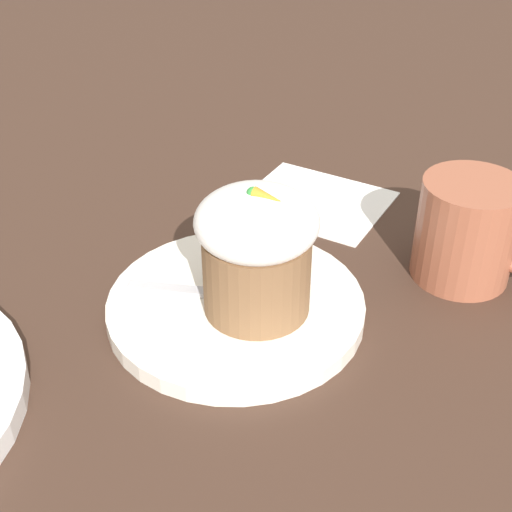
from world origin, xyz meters
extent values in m
plane|color=#3D281E|center=(0.00, 0.00, 0.00)|extent=(4.00, 4.00, 0.00)
cylinder|color=white|center=(0.00, 0.00, 0.01)|extent=(0.20, 0.20, 0.01)
cylinder|color=brown|center=(0.02, 0.00, 0.05)|extent=(0.08, 0.08, 0.06)
ellipsoid|color=white|center=(0.02, 0.00, 0.09)|extent=(0.09, 0.09, 0.05)
cone|color=orange|center=(0.03, 0.00, 0.11)|extent=(0.02, 0.01, 0.01)
sphere|color=green|center=(0.02, 0.00, 0.11)|extent=(0.01, 0.01, 0.01)
cube|color=#B7B7BC|center=(-0.04, -0.01, 0.02)|extent=(0.09, 0.04, 0.00)
ellipsoid|color=#B7B7BC|center=(0.02, 0.01, 0.02)|extent=(0.05, 0.05, 0.01)
cylinder|color=#9E563D|center=(0.14, 0.14, 0.04)|extent=(0.08, 0.08, 0.09)
cube|color=white|center=(-0.02, 0.19, 0.00)|extent=(0.13, 0.11, 0.00)
camera|label=1|loc=(0.23, -0.37, 0.35)|focal=50.00mm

